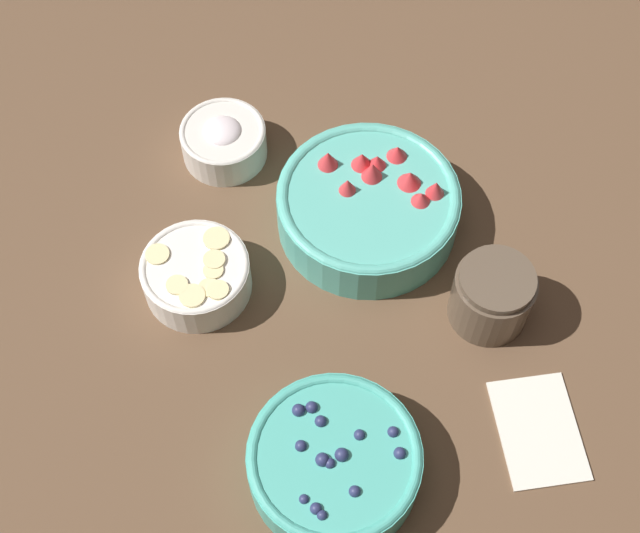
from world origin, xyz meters
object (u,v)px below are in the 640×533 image
Objects in this scene: bowl_blueberries at (334,461)px; bowl_bananas at (196,274)px; bowl_cream at (224,139)px; bowl_strawberries at (369,204)px; jar_chocolate at (492,297)px.

bowl_bananas is (-0.25, -0.15, -0.00)m from bowl_blueberries.
bowl_cream reaches higher than bowl_bananas.
bowl_bananas is at bearing -148.54° from bowl_blueberries.
bowl_strawberries reaches higher than bowl_bananas.
jar_chocolate is (0.14, 0.13, -0.00)m from bowl_strawberries.
bowl_strawberries is 2.38× the size of jar_chocolate.
jar_chocolate is (-0.19, 0.20, 0.01)m from bowl_blueberries.
jar_chocolate is at bearing 43.35° from bowl_strawberries.
bowl_strawberries is 0.34m from bowl_blueberries.
bowl_strawberries is 1.22× the size of bowl_blueberries.
bowl_bananas is 1.37× the size of jar_chocolate.
bowl_strawberries is 2.03× the size of bowl_cream.
bowl_strawberries is 0.19m from jar_chocolate.
bowl_bananas is at bearing -9.69° from bowl_cream.
jar_chocolate is at bearing 132.79° from bowl_blueberries.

